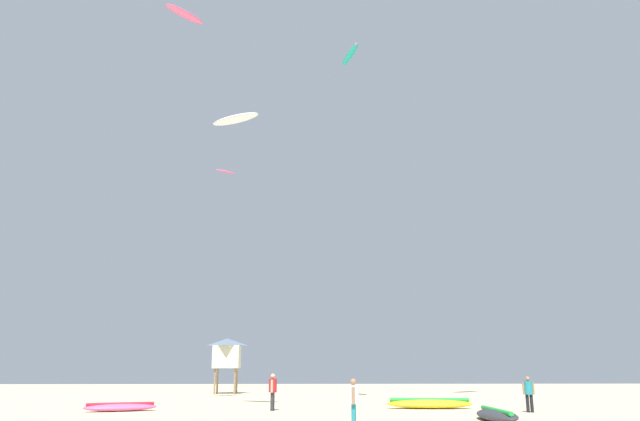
% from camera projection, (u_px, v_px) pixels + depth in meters
% --- Properties ---
extents(person_foreground, '(0.37, 0.53, 1.62)m').
position_uv_depth(person_foreground, '(354.00, 399.00, 19.83)').
color(person_foreground, teal).
rests_on(person_foreground, ground).
extents(person_midground, '(0.38, 0.55, 1.69)m').
position_uv_depth(person_midground, '(273.00, 389.00, 28.07)').
color(person_midground, '#2D2D33').
rests_on(person_midground, ground).
extents(person_left, '(0.51, 0.36, 1.58)m').
position_uv_depth(person_left, '(529.00, 391.00, 27.05)').
color(person_left, black).
rests_on(person_left, ground).
extents(kite_grounded_near, '(4.32, 1.55, 0.54)m').
position_uv_depth(kite_grounded_near, '(429.00, 404.00, 29.24)').
color(kite_grounded_near, yellow).
rests_on(kite_grounded_near, ground).
extents(kite_grounded_mid, '(1.23, 3.97, 0.51)m').
position_uv_depth(kite_grounded_mid, '(496.00, 415.00, 22.47)').
color(kite_grounded_mid, '#2D2D33').
rests_on(kite_grounded_mid, ground).
extents(kite_grounded_far, '(3.42, 2.07, 0.43)m').
position_uv_depth(kite_grounded_far, '(120.00, 407.00, 27.50)').
color(kite_grounded_far, '#E5598C').
rests_on(kite_grounded_far, ground).
extents(lifeguard_tower, '(2.30, 2.30, 4.15)m').
position_uv_depth(lifeguard_tower, '(227.00, 353.00, 45.85)').
color(lifeguard_tower, '#8C704C').
rests_on(lifeguard_tower, ground).
extents(kite_aloft_0, '(2.35, 2.48, 0.35)m').
position_uv_depth(kite_aloft_0, '(185.00, 14.00, 34.75)').
color(kite_aloft_0, '#E5598C').
extents(kite_aloft_1, '(2.05, 1.68, 0.31)m').
position_uv_depth(kite_aloft_1, '(225.00, 172.00, 58.53)').
color(kite_aloft_1, '#E5598C').
extents(kite_aloft_2, '(2.84, 2.18, 0.30)m').
position_uv_depth(kite_aloft_2, '(235.00, 119.00, 30.29)').
color(kite_aloft_2, white).
extents(kite_aloft_3, '(1.29, 2.76, 0.67)m').
position_uv_depth(kite_aloft_3, '(350.00, 55.00, 37.33)').
color(kite_aloft_3, '#19B29E').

